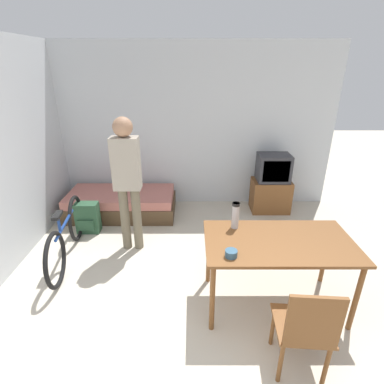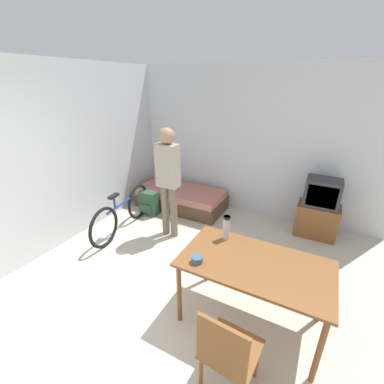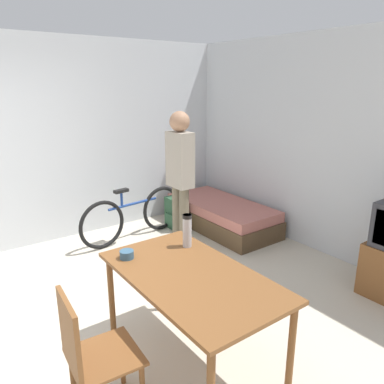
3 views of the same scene
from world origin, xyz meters
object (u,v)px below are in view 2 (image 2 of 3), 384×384
at_px(bicycle, 123,213).
at_px(mate_bowl, 197,260).
at_px(daybed, 181,198).
at_px(backpack, 149,203).
at_px(tv, 319,210).
at_px(dining_table, 254,269).
at_px(wooden_chair, 227,353).
at_px(person_standing, 168,176).
at_px(thermos_flask, 226,227).

distance_m(bicycle, mate_bowl, 2.26).
relative_size(daybed, backpack, 3.74).
bearing_deg(mate_bowl, tv, 67.94).
bearing_deg(bicycle, dining_table, -17.87).
relative_size(bicycle, mate_bowl, 14.74).
xyz_separation_m(wooden_chair, mate_bowl, (-0.53, 0.54, 0.30)).
bearing_deg(tv, mate_bowl, -112.06).
height_order(dining_table, bicycle, dining_table).
bearing_deg(dining_table, bicycle, 162.13).
bearing_deg(backpack, bicycle, -93.32).
xyz_separation_m(wooden_chair, bicycle, (-2.48, 1.59, -0.17)).
height_order(wooden_chair, backpack, wooden_chair).
xyz_separation_m(daybed, backpack, (-0.38, -0.58, 0.04)).
bearing_deg(mate_bowl, wooden_chair, -45.70).
relative_size(dining_table, bicycle, 0.89).
distance_m(mate_bowl, backpack, 2.64).
bearing_deg(bicycle, person_standing, 18.19).
distance_m(daybed, backpack, 0.69).
distance_m(daybed, wooden_chair, 3.52).
bearing_deg(wooden_chair, tv, 81.14).
height_order(thermos_flask, mate_bowl, thermos_flask).
bearing_deg(thermos_flask, wooden_chair, -67.92).
bearing_deg(thermos_flask, person_standing, 147.86).
height_order(bicycle, backpack, bicycle).
xyz_separation_m(dining_table, bicycle, (-2.45, 0.79, -0.36)).
height_order(dining_table, thermos_flask, thermos_flask).
distance_m(daybed, mate_bowl, 2.83).
bearing_deg(daybed, person_standing, -69.82).
bearing_deg(daybed, mate_bowl, -56.37).
bearing_deg(backpack, wooden_chair, -42.92).
bearing_deg(thermos_flask, bicycle, 165.30).
height_order(bicycle, thermos_flask, thermos_flask).
relative_size(tv, backpack, 2.12).
xyz_separation_m(tv, mate_bowl, (-0.99, -2.45, 0.34)).
height_order(tv, wooden_chair, tv).
relative_size(wooden_chair, person_standing, 0.51).
bearing_deg(bicycle, wooden_chair, -32.72).
bearing_deg(backpack, dining_table, -31.27).
bearing_deg(person_standing, bicycle, -161.81).
distance_m(daybed, bicycle, 1.33).
height_order(dining_table, wooden_chair, wooden_chair).
relative_size(daybed, mate_bowl, 15.94).
bearing_deg(mate_bowl, bicycle, 151.66).
distance_m(tv, bicycle, 3.26).
bearing_deg(wooden_chair, backpack, 137.08).
relative_size(daybed, person_standing, 0.99).
bearing_deg(tv, dining_table, -102.62).
bearing_deg(daybed, bicycle, -108.50).
relative_size(bicycle, backpack, 3.46).
bearing_deg(person_standing, dining_table, -32.13).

